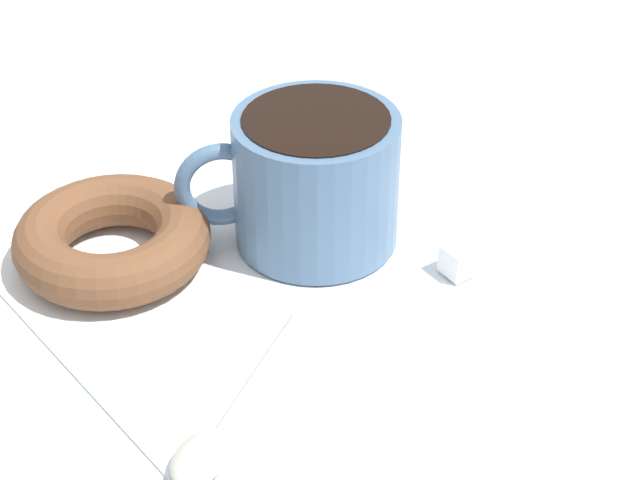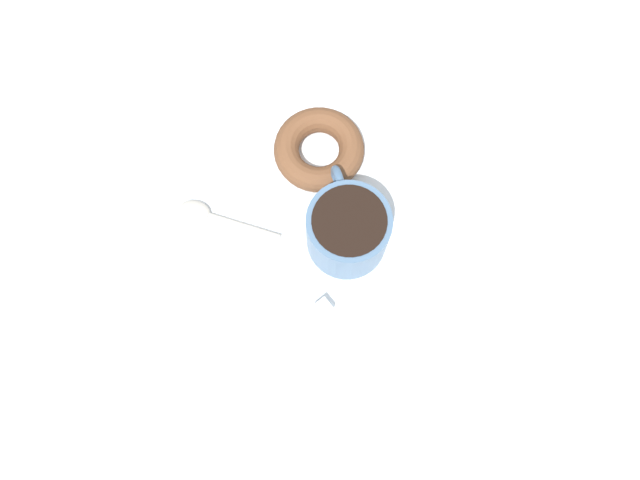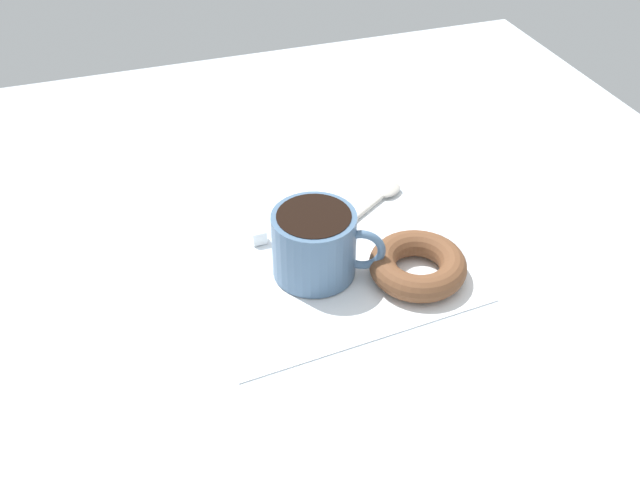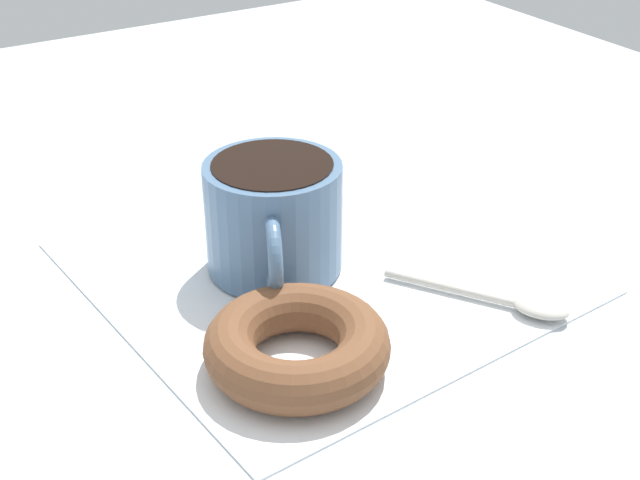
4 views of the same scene
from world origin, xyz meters
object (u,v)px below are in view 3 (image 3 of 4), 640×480
object	(u,v)px
sugar_cube	(259,236)
spoon	(382,196)
donut	(418,265)
coffee_cup	(317,245)

from	to	relation	value
sugar_cube	spoon	bearing A→B (deg)	11.33
donut	sugar_cube	xyz separation A→B (cm)	(-15.16, 11.64, -0.69)
coffee_cup	spoon	size ratio (longest dim) A/B	1.05
donut	spoon	world-z (taller)	donut
coffee_cup	donut	world-z (taller)	coffee_cup
coffee_cup	sugar_cube	size ratio (longest dim) A/B	7.08
coffee_cup	sugar_cube	xyz separation A→B (cm)	(-4.70, 7.74, -3.21)
coffee_cup	spoon	bearing A→B (deg)	41.70
spoon	coffee_cup	bearing A→B (deg)	-138.30
coffee_cup	spoon	xyz separation A→B (cm)	(12.58, 11.21, -3.64)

